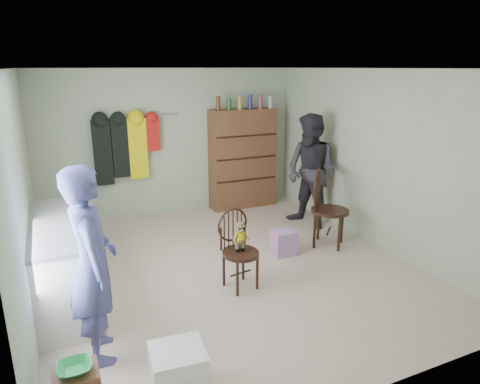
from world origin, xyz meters
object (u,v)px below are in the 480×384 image
chair_far (325,205)px  dresser (243,158)px  chair_front (238,244)px  counter (64,262)px

chair_far → dresser: dresser is taller
chair_front → dresser: size_ratio=0.46×
chair_front → counter: bearing=155.8°
chair_front → chair_far: (1.65, 0.61, 0.07)m
dresser → chair_front: bearing=-115.6°
chair_far → dresser: (-0.32, 2.16, 0.30)m
dresser → chair_far: bearing=-81.5°
counter → chair_far: 3.53m
counter → chair_front: (1.87, -0.47, 0.06)m
counter → chair_front: size_ratio=1.97×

